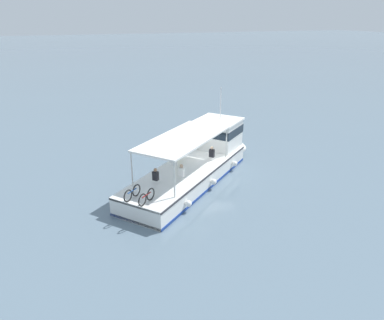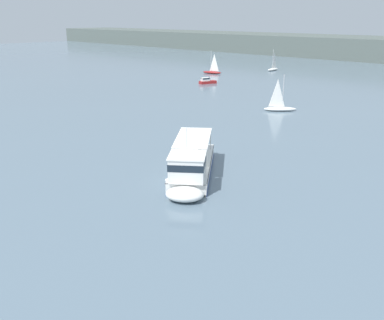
% 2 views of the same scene
% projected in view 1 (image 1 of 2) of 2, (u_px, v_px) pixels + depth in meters
% --- Properties ---
extents(ground_plane, '(400.00, 400.00, 0.00)m').
position_uv_depth(ground_plane, '(212.00, 170.00, 24.58)').
color(ground_plane, slate).
extents(ferry_main, '(10.31, 11.89, 5.32)m').
position_uv_depth(ferry_main, '(200.00, 160.00, 23.55)').
color(ferry_main, white).
rests_on(ferry_main, ground).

